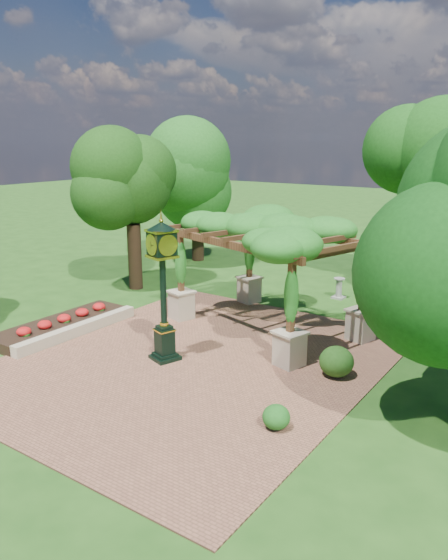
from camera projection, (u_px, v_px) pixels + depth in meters
The scene contains 13 objects.
ground at pixel (174, 373), 15.51m from camera, with size 120.00×120.00×0.00m, color #1E4714.
brick_plaza at pixel (196, 361), 16.30m from camera, with size 10.00×12.00×0.04m, color brown.
border_wall at pixel (78, 330), 18.39m from camera, with size 0.35×5.00×0.40m, color #C6B793.
flower_bed at pixel (61, 325), 18.89m from camera, with size 1.50×5.00×0.36m, color red.
pedestal_clock at pixel (163, 278), 15.76m from camera, with size 1.06×1.06×4.24m.
pergola at pixel (268, 236), 18.20m from camera, with size 7.25×5.62×4.02m.
sundial at pixel (339, 290), 22.60m from camera, with size 0.48×0.48×0.87m.
shrub_front at pixel (276, 417), 12.41m from camera, with size 0.64×0.64×0.58m, color #1A5317.
shrub_mid at pixel (337, 362), 15.12m from camera, with size 0.96×0.96×0.86m, color #235016.
shrub_back at pixel (358, 323), 18.55m from camera, with size 0.74×0.74×0.66m, color #2F661D.
tree_west_near at pixel (131, 173), 22.96m from camera, with size 3.38×3.38×7.35m.
tree_west_far at pixel (197, 172), 28.59m from camera, with size 4.35×4.35×6.90m.
tree_north at pixel (422, 174), 22.84m from camera, with size 3.89×3.89×7.30m.
Camera 1 is at (9.32, -10.98, 6.50)m, focal length 35.00 mm.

